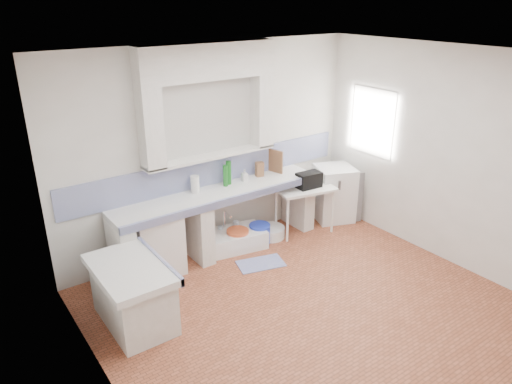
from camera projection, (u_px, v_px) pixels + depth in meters
floor at (307, 307)px, 5.51m from camera, size 4.50×4.50×0.00m
ceiling at (319, 57)px, 4.43m from camera, size 4.50×4.50×0.00m
wall_back at (213, 149)px, 6.47m from camera, size 4.50×0.00×4.50m
wall_front at (497, 282)px, 3.47m from camera, size 4.50×0.00×4.50m
wall_left at (98, 260)px, 3.76m from camera, size 0.00×4.50×4.50m
wall_right at (442, 156)px, 6.18m from camera, size 0.00×4.50×4.50m
alcove_mass at (208, 61)px, 5.87m from camera, size 1.90×0.25×0.45m
window_frame at (380, 121)px, 7.10m from camera, size 0.35×0.86×1.06m
lace_valance at (376, 96)px, 6.88m from camera, size 0.01×0.84×0.24m
counter_slab at (220, 194)px, 6.40m from camera, size 3.00×0.60×0.08m
counter_lip at (231, 201)px, 6.19m from camera, size 3.00×0.04×0.10m
counter_pier_left at (123, 254)px, 5.81m from camera, size 0.20×0.55×0.82m
counter_pier_mid at (198, 231)px, 6.38m from camera, size 0.20×0.55×0.82m
counter_pier_right at (298, 200)px, 7.33m from camera, size 0.20×0.55×0.82m
peninsula_top at (130, 270)px, 5.01m from camera, size 0.70×1.10×0.08m
peninsula_base at (134, 298)px, 5.14m from camera, size 0.60×1.00×0.62m
peninsula_lip at (159, 260)px, 5.19m from camera, size 0.04×1.10×0.10m
backsplash at (214, 170)px, 6.57m from camera, size 4.27×0.03×0.40m
stove at (157, 243)px, 6.08m from camera, size 0.61×0.59×0.81m
sink at (232, 241)px, 6.75m from camera, size 1.01×0.67×0.22m
side_table at (304, 210)px, 7.14m from camera, size 0.94×0.65×0.04m
fridge at (334, 193)px, 7.53m from camera, size 0.73×0.73×0.87m
bucket_red at (214, 246)px, 6.58m from camera, size 0.31×0.31×0.25m
bucket_orange at (238, 239)px, 6.72m from camera, size 0.41×0.41×0.29m
bucket_blue at (260, 234)px, 6.89m from camera, size 0.36×0.36×0.28m
basin_white at (271, 232)px, 7.07m from camera, size 0.54×0.54×0.16m
water_bottle_a at (221, 235)px, 6.83m from camera, size 0.10×0.10×0.29m
water_bottle_b at (236, 231)px, 6.93m from camera, size 0.11×0.11×0.32m
black_bag at (309, 180)px, 6.97m from camera, size 0.38×0.23×0.23m
green_bottle_a at (225, 176)px, 6.50m from camera, size 0.07×0.07×0.30m
green_bottle_b at (229, 173)px, 6.56m from camera, size 0.10×0.10×0.34m
knife_block at (260, 169)px, 6.87m from camera, size 0.12×0.11×0.21m
cutting_board at (276, 161)px, 7.00m from camera, size 0.08×0.25×0.34m
paper_towel at (195, 184)px, 6.30m from camera, size 0.16×0.16×0.23m
soap_bottle at (244, 175)px, 6.71m from camera, size 0.08×0.08×0.17m
rug at (261, 264)px, 6.38m from camera, size 0.69×0.50×0.01m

